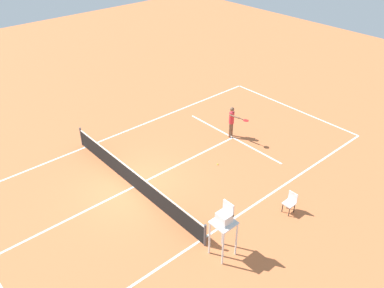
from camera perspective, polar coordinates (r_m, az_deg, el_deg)
ground_plane at (r=18.94m, az=-8.27°, el=-6.04°), size 60.00×60.00×0.00m
court_lines at (r=18.94m, az=-8.27°, el=-6.04°), size 9.20×24.30×0.01m
tennis_net at (r=18.64m, az=-8.39°, el=-4.85°), size 9.80×0.10×1.07m
player_serving at (r=22.02m, az=5.73°, el=3.49°), size 1.35×0.45×1.82m
tennis_ball at (r=20.19m, az=3.67°, el=-2.89°), size 0.07×0.07×0.07m
umpire_chair at (r=14.68m, az=4.60°, el=-10.98°), size 0.80×0.80×2.41m
courtside_chair_mid at (r=17.61m, az=13.80°, el=-7.97°), size 0.44×0.46×0.95m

